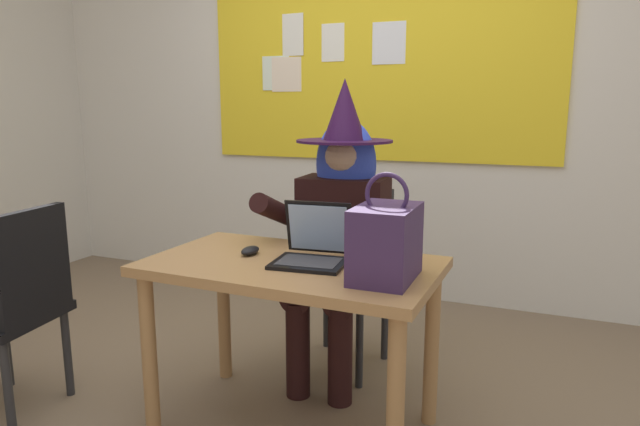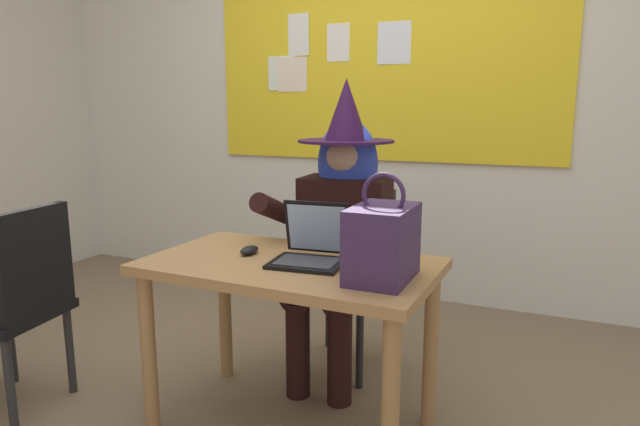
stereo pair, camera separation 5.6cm
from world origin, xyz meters
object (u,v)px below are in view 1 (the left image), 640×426
desk_main (292,288)px  chair_spare_by_window (15,301)px  handbag (386,242)px  person_costumed (340,215)px  chair_at_desk (349,266)px  computer_mouse (250,251)px  laptop (313,249)px

desk_main → chair_spare_by_window: (-1.13, -0.33, -0.10)m
desk_main → handbag: size_ratio=3.04×
person_costumed → chair_spare_by_window: 1.47m
chair_at_desk → computer_mouse: 0.72m
desk_main → handbag: (0.40, -0.08, 0.24)m
chair_spare_by_window → person_costumed: bearing=-148.7°
computer_mouse → handbag: (0.60, -0.10, 0.12)m
chair_at_desk → person_costumed: (-0.00, -0.12, 0.29)m
chair_at_desk → laptop: (0.08, -0.65, 0.26)m
laptop → person_costumed: bearing=93.3°
computer_mouse → handbag: 0.62m
chair_at_desk → handbag: handbag is taller
handbag → chair_spare_by_window: size_ratio=0.42×
desk_main → laptop: size_ratio=3.85×
computer_mouse → chair_spare_by_window: (-0.93, -0.36, -0.22)m
laptop → chair_spare_by_window: (-1.21, -0.36, -0.26)m
desk_main → chair_at_desk: size_ratio=1.28×
person_costumed → laptop: size_ratio=4.82×
chair_spare_by_window → computer_mouse: bearing=-166.1°
chair_at_desk → chair_spare_by_window: bearing=-43.3°
handbag → chair_spare_by_window: 1.59m
person_costumed → handbag: size_ratio=3.81×
handbag → chair_spare_by_window: handbag is taller
desk_main → laptop: laptop is taller
laptop → chair_at_desk: bearing=91.4°
person_costumed → handbag: 0.76m
desk_main → chair_at_desk: bearing=90.2°
chair_at_desk → laptop: laptop is taller
person_costumed → chair_at_desk: bearing=175.3°
person_costumed → handbag: person_costumed is taller
person_costumed → laptop: (0.08, -0.53, -0.03)m
desk_main → handbag: handbag is taller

